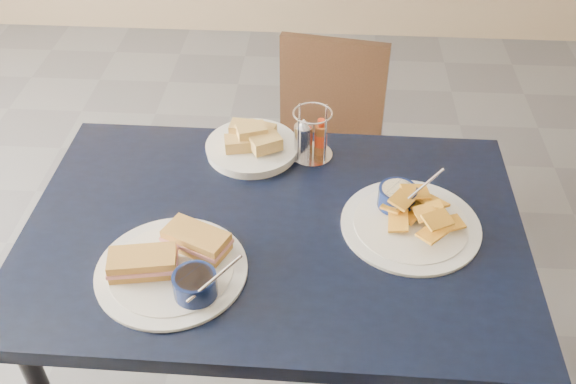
# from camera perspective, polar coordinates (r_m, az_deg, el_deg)

# --- Properties ---
(dining_table) EXTENTS (1.15, 0.77, 0.75)m
(dining_table) POSITION_cam_1_polar(r_m,az_deg,el_deg) (1.52, -1.23, -4.98)
(dining_table) COLOR black
(dining_table) RESTS_ON ground
(chair_far) EXTENTS (0.42, 0.41, 0.78)m
(chair_far) POSITION_cam_1_polar(r_m,az_deg,el_deg) (2.27, 3.11, 4.90)
(chair_far) COLOR black
(chair_far) RESTS_ON ground
(sandwich_plate) EXTENTS (0.33, 0.32, 0.12)m
(sandwich_plate) POSITION_cam_1_polar(r_m,az_deg,el_deg) (1.38, -10.02, -6.35)
(sandwich_plate) COLOR white
(sandwich_plate) RESTS_ON dining_table
(plantain_plate) EXTENTS (0.32, 0.32, 0.12)m
(plantain_plate) POSITION_cam_1_polar(r_m,az_deg,el_deg) (1.50, 10.62, -2.08)
(plantain_plate) COLOR white
(plantain_plate) RESTS_ON dining_table
(bread_basket) EXTENTS (0.24, 0.24, 0.08)m
(bread_basket) POSITION_cam_1_polar(r_m,az_deg,el_deg) (1.68, -3.20, 4.29)
(bread_basket) COLOR white
(bread_basket) RESTS_ON dining_table
(condiment_caddy) EXTENTS (0.11, 0.11, 0.14)m
(condiment_caddy) POSITION_cam_1_polar(r_m,az_deg,el_deg) (1.65, 1.98, 4.87)
(condiment_caddy) COLOR silver
(condiment_caddy) RESTS_ON dining_table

